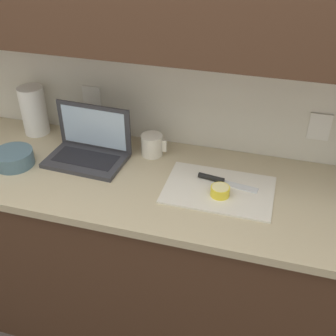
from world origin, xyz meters
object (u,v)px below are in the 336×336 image
at_px(cutting_board, 219,190).
at_px(bowl_white, 14,158).
at_px(knife, 218,180).
at_px(paper_towel_roll, 34,110).
at_px(laptop, 89,147).
at_px(lemon_half_cut, 220,191).
at_px(measuring_cup, 152,145).

height_order(cutting_board, bowl_white, bowl_white).
height_order(knife, bowl_white, bowl_white).
relative_size(bowl_white, paper_towel_roll, 0.72).
height_order(laptop, lemon_half_cut, laptop).
distance_m(knife, lemon_half_cut, 0.09).
bearing_deg(bowl_white, paper_towel_roll, 101.22).
bearing_deg(bowl_white, knife, 6.99).
relative_size(cutting_board, lemon_half_cut, 5.72).
relative_size(laptop, knife, 1.41).
relative_size(lemon_half_cut, paper_towel_roll, 0.32).
height_order(laptop, paper_towel_roll, paper_towel_roll).
height_order(laptop, knife, laptop).
bearing_deg(cutting_board, laptop, 171.85).
distance_m(laptop, lemon_half_cut, 0.63).
bearing_deg(measuring_cup, bowl_white, -155.94).
relative_size(knife, paper_towel_roll, 1.06).
xyz_separation_m(laptop, paper_towel_roll, (-0.35, 0.15, 0.06)).
bearing_deg(lemon_half_cut, paper_towel_roll, 164.39).
bearing_deg(laptop, measuring_cup, 24.29).
bearing_deg(lemon_half_cut, knife, 106.03).
height_order(lemon_half_cut, paper_towel_roll, paper_towel_roll).
distance_m(cutting_board, knife, 0.05).
xyz_separation_m(knife, lemon_half_cut, (0.03, -0.09, 0.01)).
relative_size(knife, measuring_cup, 2.15).
distance_m(lemon_half_cut, measuring_cup, 0.42).
distance_m(cutting_board, measuring_cup, 0.39).
relative_size(laptop, lemon_half_cut, 4.68).
xyz_separation_m(cutting_board, paper_towel_roll, (-0.96, 0.23, 0.12)).
bearing_deg(paper_towel_roll, knife, -10.95).
height_order(bowl_white, paper_towel_roll, paper_towel_roll).
relative_size(lemon_half_cut, bowl_white, 0.44).
bearing_deg(cutting_board, knife, 106.66).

